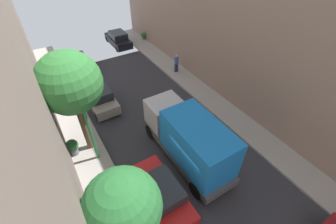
{
  "coord_description": "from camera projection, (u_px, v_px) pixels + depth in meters",
  "views": [
    {
      "loc": [
        -5.5,
        -5.67,
        11.17
      ],
      "look_at": [
        1.0,
        4.9,
        0.5
      ],
      "focal_mm": 24.14,
      "sensor_mm": 36.0,
      "label": 1
    }
  ],
  "objects": [
    {
      "name": "ground",
      "position": [
        197.0,
        171.0,
        13.13
      ],
      "size": [
        32.0,
        32.0,
        0.0
      ],
      "primitive_type": "plane",
      "color": "#2D2D33"
    },
    {
      "name": "sidewalk_left",
      "position": [
        116.0,
        215.0,
        11.1
      ],
      "size": [
        2.0,
        44.0,
        0.15
      ],
      "primitive_type": "cube",
      "color": "gray",
      "rests_on": "ground"
    },
    {
      "name": "sidewalk_right",
      "position": [
        257.0,
        137.0,
        15.07
      ],
      "size": [
        2.0,
        44.0,
        0.15
      ],
      "primitive_type": "cube",
      "color": "gray",
      "rests_on": "ground"
    },
    {
      "name": "parked_car_left_1",
      "position": [
        161.0,
        193.0,
        11.29
      ],
      "size": [
        1.78,
        4.2,
        1.57
      ],
      "color": "red",
      "rests_on": "ground"
    },
    {
      "name": "parked_car_left_2",
      "position": [
        100.0,
        97.0,
        17.34
      ],
      "size": [
        1.78,
        4.2,
        1.57
      ],
      "color": "gray",
      "rests_on": "ground"
    },
    {
      "name": "parked_car_left_3",
      "position": [
        79.0,
        64.0,
        21.27
      ],
      "size": [
        1.78,
        4.2,
        1.57
      ],
      "color": "#194799",
      "rests_on": "ground"
    },
    {
      "name": "parked_car_right_2",
      "position": [
        118.0,
        39.0,
        25.67
      ],
      "size": [
        1.78,
        4.2,
        1.57
      ],
      "color": "black",
      "rests_on": "ground"
    },
    {
      "name": "delivery_truck",
      "position": [
        189.0,
        139.0,
        12.66
      ],
      "size": [
        2.26,
        6.6,
        3.38
      ],
      "color": "#4C4C51",
      "rests_on": "ground"
    },
    {
      "name": "pedestrian",
      "position": [
        176.0,
        63.0,
        20.79
      ],
      "size": [
        0.4,
        0.36,
        1.72
      ],
      "color": "#2D334C",
      "rests_on": "sidewalk_right"
    },
    {
      "name": "street_tree_0",
      "position": [
        122.0,
        207.0,
        7.38
      ],
      "size": [
        2.67,
        2.67,
        5.21
      ],
      "color": "brown",
      "rests_on": "sidewalk_left"
    },
    {
      "name": "street_tree_2",
      "position": [
        70.0,
        84.0,
        11.25
      ],
      "size": [
        3.31,
        3.31,
        6.45
      ],
      "color": "brown",
      "rests_on": "sidewalk_left"
    },
    {
      "name": "potted_plant_1",
      "position": [
        144.0,
        35.0,
        26.79
      ],
      "size": [
        0.56,
        0.56,
        0.82
      ],
      "color": "brown",
      "rests_on": "sidewalk_right"
    },
    {
      "name": "potted_plant_2",
      "position": [
        72.0,
        147.0,
        13.54
      ],
      "size": [
        0.73,
        0.73,
        1.1
      ],
      "color": "slate",
      "rests_on": "sidewalk_left"
    },
    {
      "name": "lamp_post",
      "position": [
        83.0,
        109.0,
        11.22
      ],
      "size": [
        0.44,
        0.44,
        5.87
      ],
      "color": "#26723F",
      "rests_on": "sidewalk_left"
    }
  ]
}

